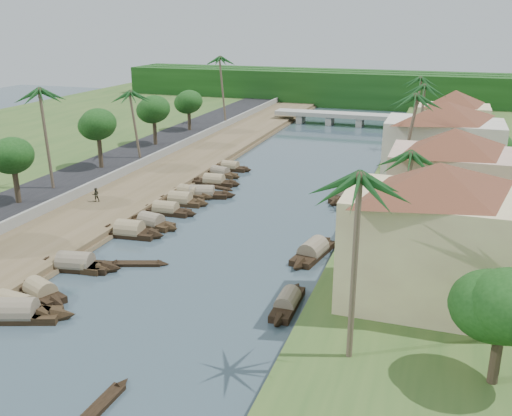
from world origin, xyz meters
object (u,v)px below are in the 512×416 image
(bridge, at_px, (345,116))
(sampan_1, at_px, (41,292))
(sampan_0, at_px, (15,314))
(building_near, at_px, (432,233))

(bridge, xyz_separation_m, sampan_1, (-9.16, -80.33, -1.31))
(sampan_0, bearing_deg, sampan_1, 78.97)
(sampan_0, distance_m, sampan_1, 3.46)
(building_near, distance_m, sampan_0, 29.96)
(building_near, bearing_deg, bridge, 104.39)
(bridge, relative_size, sampan_1, 4.12)
(bridge, distance_m, sampan_1, 80.86)
(bridge, xyz_separation_m, sampan_0, (-8.70, -83.76, -1.30))
(bridge, height_order, building_near, building_near)
(sampan_0, height_order, sampan_1, sampan_0)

